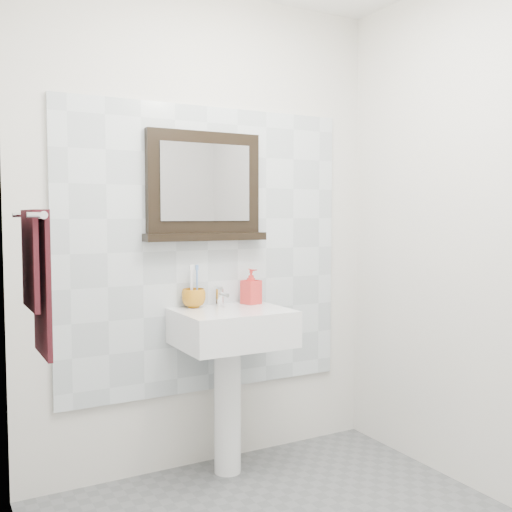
{
  "coord_description": "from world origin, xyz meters",
  "views": [
    {
      "loc": [
        -1.3,
        -1.81,
        1.33
      ],
      "look_at": [
        -0.0,
        0.55,
        1.15
      ],
      "focal_mm": 42.0,
      "sensor_mm": 36.0,
      "label": 1
    }
  ],
  "objects_px": {
    "toothbrush_cup": "(194,298)",
    "soap_dispenser": "(251,286)",
    "pedestal_sink": "(231,345)",
    "framed_mirror": "(204,189)",
    "hand_towel": "(37,271)"
  },
  "relations": [
    {
      "from": "toothbrush_cup",
      "to": "soap_dispenser",
      "type": "bearing_deg",
      "value": -4.88
    },
    {
      "from": "pedestal_sink",
      "to": "toothbrush_cup",
      "type": "height_order",
      "value": "pedestal_sink"
    },
    {
      "from": "framed_mirror",
      "to": "pedestal_sink",
      "type": "bearing_deg",
      "value": -71.39
    },
    {
      "from": "soap_dispenser",
      "to": "framed_mirror",
      "type": "height_order",
      "value": "framed_mirror"
    },
    {
      "from": "hand_towel",
      "to": "pedestal_sink",
      "type": "bearing_deg",
      "value": 18.75
    },
    {
      "from": "soap_dispenser",
      "to": "framed_mirror",
      "type": "distance_m",
      "value": 0.57
    },
    {
      "from": "hand_towel",
      "to": "toothbrush_cup",
      "type": "bearing_deg",
      "value": 29.69
    },
    {
      "from": "toothbrush_cup",
      "to": "soap_dispenser",
      "type": "height_order",
      "value": "soap_dispenser"
    },
    {
      "from": "pedestal_sink",
      "to": "soap_dispenser",
      "type": "relative_size",
      "value": 5.1
    },
    {
      "from": "pedestal_sink",
      "to": "soap_dispenser",
      "type": "bearing_deg",
      "value": 33.23
    },
    {
      "from": "hand_towel",
      "to": "framed_mirror",
      "type": "bearing_deg",
      "value": 29.55
    },
    {
      "from": "toothbrush_cup",
      "to": "soap_dispenser",
      "type": "distance_m",
      "value": 0.32
    },
    {
      "from": "soap_dispenser",
      "to": "hand_towel",
      "type": "height_order",
      "value": "hand_towel"
    },
    {
      "from": "toothbrush_cup",
      "to": "hand_towel",
      "type": "bearing_deg",
      "value": -150.31
    },
    {
      "from": "pedestal_sink",
      "to": "hand_towel",
      "type": "bearing_deg",
      "value": -161.25
    }
  ]
}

